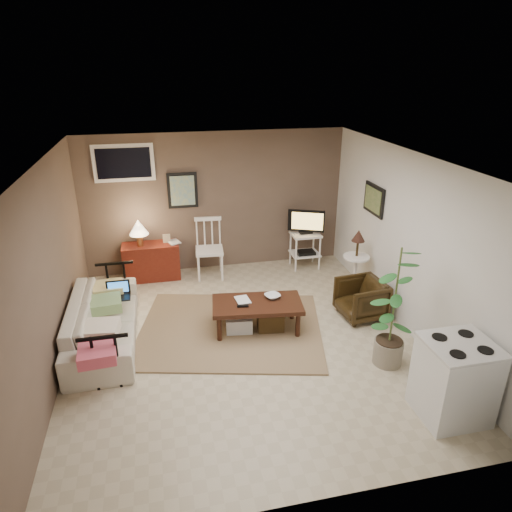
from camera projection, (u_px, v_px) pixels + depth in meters
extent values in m
plane|color=#C1B293|center=(244.00, 341.00, 6.09)|extent=(5.00, 5.00, 0.00)
cube|color=black|center=(183.00, 190.00, 7.64)|extent=(0.50, 0.03, 0.60)
cube|color=black|center=(374.00, 200.00, 6.88)|extent=(0.03, 0.60, 0.45)
cube|color=white|center=(124.00, 163.00, 7.26)|extent=(0.96, 0.03, 0.60)
cube|color=#9C765B|center=(230.00, 329.00, 6.34)|extent=(2.88, 2.51, 0.02)
cube|color=#3B1C10|center=(257.00, 304.00, 6.18)|extent=(1.28, 0.77, 0.06)
cylinder|color=#3B1C10|center=(219.00, 329.00, 6.01)|extent=(0.06, 0.06, 0.38)
cylinder|color=#3B1C10|center=(298.00, 325.00, 6.09)|extent=(0.06, 0.06, 0.38)
cylinder|color=#3B1C10|center=(219.00, 311.00, 6.43)|extent=(0.06, 0.06, 0.38)
cylinder|color=#3B1C10|center=(292.00, 308.00, 6.52)|extent=(0.06, 0.06, 0.38)
cube|color=black|center=(243.00, 306.00, 6.05)|extent=(0.16, 0.07, 0.02)
cube|color=#4F3C1C|center=(270.00, 320.00, 6.30)|extent=(0.39, 0.34, 0.26)
cube|color=silver|center=(239.00, 323.00, 6.27)|extent=(0.39, 0.34, 0.22)
imported|color=beige|center=(102.00, 314.00, 5.94)|extent=(0.60, 2.07, 0.81)
cube|color=black|center=(119.00, 298.00, 6.22)|extent=(0.32, 0.22, 0.02)
cube|color=black|center=(118.00, 287.00, 6.28)|extent=(0.32, 0.02, 0.20)
cube|color=#378CFB|center=(118.00, 287.00, 6.27)|extent=(0.27, 0.00, 0.16)
cube|color=maroon|center=(152.00, 261.00, 7.75)|extent=(0.93, 0.41, 0.62)
cylinder|color=#B37C45|center=(140.00, 240.00, 7.52)|extent=(0.10, 0.10, 0.21)
cone|color=#FFE4B7|center=(138.00, 227.00, 7.43)|extent=(0.31, 0.31, 0.25)
cube|color=tan|center=(167.00, 239.00, 7.67)|extent=(0.12, 0.02, 0.16)
cube|color=white|center=(209.00, 251.00, 7.75)|extent=(0.49, 0.49, 0.04)
cylinder|color=white|center=(199.00, 269.00, 7.64)|extent=(0.04, 0.04, 0.46)
cylinder|color=white|center=(222.00, 268.00, 7.69)|extent=(0.04, 0.04, 0.46)
cylinder|color=white|center=(198.00, 260.00, 8.00)|extent=(0.04, 0.04, 0.46)
cylinder|color=white|center=(221.00, 259.00, 8.05)|extent=(0.04, 0.04, 0.46)
cube|color=white|center=(208.00, 219.00, 7.74)|extent=(0.46, 0.08, 0.07)
cube|color=white|center=(306.00, 234.00, 8.07)|extent=(0.50, 0.41, 0.04)
cube|color=white|center=(305.00, 253.00, 8.21)|extent=(0.50, 0.41, 0.03)
cylinder|color=white|center=(296.00, 255.00, 7.99)|extent=(0.03, 0.03, 0.64)
cylinder|color=white|center=(320.00, 253.00, 8.07)|extent=(0.03, 0.03, 0.64)
cylinder|color=white|center=(290.00, 248.00, 8.30)|extent=(0.03, 0.03, 0.64)
cylinder|color=white|center=(313.00, 246.00, 8.38)|extent=(0.03, 0.03, 0.64)
cube|color=black|center=(306.00, 232.00, 8.05)|extent=(0.23, 0.13, 0.03)
cube|color=black|center=(306.00, 221.00, 7.97)|extent=(0.60, 0.30, 0.38)
cube|color=#DAAF54|center=(306.00, 221.00, 7.97)|extent=(0.51, 0.22, 0.31)
cube|color=black|center=(306.00, 253.00, 8.16)|extent=(0.32, 0.23, 0.09)
cylinder|color=white|center=(353.00, 293.00, 7.33)|extent=(0.28, 0.28, 0.03)
cylinder|color=white|center=(355.00, 275.00, 7.21)|extent=(0.06, 0.06, 0.61)
cylinder|color=white|center=(357.00, 257.00, 7.09)|extent=(0.41, 0.41, 0.03)
cylinder|color=black|center=(357.00, 248.00, 7.03)|extent=(0.04, 0.04, 0.26)
cone|color=#341D15|center=(359.00, 236.00, 6.95)|extent=(0.20, 0.20, 0.18)
imported|color=black|center=(361.00, 297.00, 6.56)|extent=(0.62, 0.66, 0.62)
cylinder|color=gray|center=(388.00, 352.00, 5.59)|extent=(0.35, 0.35, 0.31)
cylinder|color=#4C602D|center=(395.00, 296.00, 5.29)|extent=(0.02, 0.02, 1.22)
cube|color=silver|center=(454.00, 381.00, 4.67)|extent=(0.66, 0.61, 0.84)
cube|color=silver|center=(462.00, 345.00, 4.50)|extent=(0.68, 0.63, 0.03)
cylinder|color=black|center=(458.00, 354.00, 4.32)|extent=(0.15, 0.15, 0.01)
cylinder|color=black|center=(486.00, 350.00, 4.38)|extent=(0.15, 0.15, 0.01)
cylinder|color=black|center=(440.00, 337.00, 4.59)|extent=(0.15, 0.15, 0.01)
cylinder|color=black|center=(466.00, 334.00, 4.65)|extent=(0.15, 0.15, 0.01)
imported|color=#3B1C10|center=(273.00, 291.00, 6.25)|extent=(0.21, 0.12, 0.21)
imported|color=#3B1C10|center=(236.00, 294.00, 6.14)|extent=(0.18, 0.04, 0.25)
imported|color=#3B1C10|center=(168.00, 237.00, 7.60)|extent=(0.18, 0.08, 0.25)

